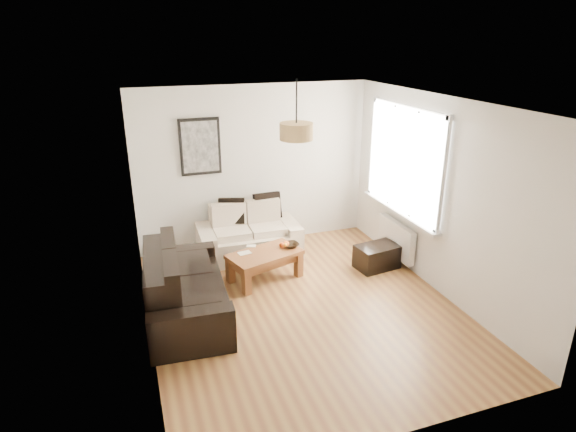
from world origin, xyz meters
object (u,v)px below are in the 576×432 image
object	(u,v)px
loveseat_cream	(249,232)
coffee_table	(265,266)
sofa_leather	(185,285)
ottoman	(377,257)

from	to	relation	value
loveseat_cream	coffee_table	distance (m)	0.89
sofa_leather	coffee_table	distance (m)	1.33
ottoman	coffee_table	bearing A→B (deg)	173.14
sofa_leather	coffee_table	world-z (taller)	sofa_leather
loveseat_cream	sofa_leather	world-z (taller)	sofa_leather
loveseat_cream	sofa_leather	xyz separation A→B (m)	(-1.18, -1.43, 0.02)
coffee_table	sofa_leather	bearing A→B (deg)	-154.73
loveseat_cream	sofa_leather	size ratio (longest dim) A/B	0.82
coffee_table	ottoman	world-z (taller)	coffee_table
loveseat_cream	ottoman	xyz separation A→B (m)	(1.70, -1.08, -0.21)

